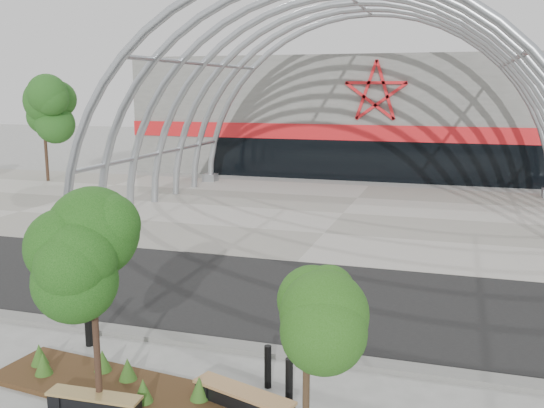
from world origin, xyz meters
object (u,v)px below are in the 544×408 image
street_tree_1 (307,324)px  bollard_2 (268,367)px  bench_1 (243,402)px  bench_0 (94,404)px  street_tree_0 (92,269)px

street_tree_1 → bollard_2: street_tree_1 is taller
bench_1 → bollard_2: size_ratio=2.40×
bench_0 → bollard_2: size_ratio=2.05×
bench_1 → bollard_2: (0.15, 1.04, 0.23)m
street_tree_0 → street_tree_1: size_ratio=1.17×
street_tree_0 → street_tree_1: bearing=-6.1°
street_tree_0 → bench_1: bearing=15.4°
street_tree_0 → bench_0: street_tree_0 is taller
street_tree_0 → street_tree_1: 4.10m
street_tree_0 → bollard_2: bearing=32.7°
street_tree_0 → bench_1: size_ratio=1.79×
street_tree_0 → street_tree_1: (4.06, -0.43, -0.39)m
street_tree_1 → bench_1: (-1.47, 1.15, -2.14)m
street_tree_1 → bollard_2: 3.19m
street_tree_0 → bench_0: (-0.03, -0.13, -2.56)m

